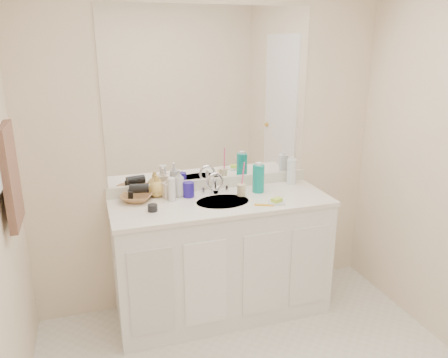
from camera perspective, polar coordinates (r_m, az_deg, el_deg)
name	(u,v)px	position (r m, az deg, el deg)	size (l,w,h in m)	color
wall_back	(210,146)	(3.17, -1.81, 4.29)	(2.60, 0.02, 2.40)	#FBE5C4
vanity_cabinet	(222,259)	(3.20, -0.28, -10.46)	(1.50, 0.55, 0.85)	white
countertop	(222,202)	(3.02, -0.29, -3.07)	(1.52, 0.57, 0.03)	white
backsplash	(211,184)	(3.23, -1.69, -0.61)	(1.52, 0.03, 0.08)	silver
sink_basin	(223,203)	(3.00, -0.18, -3.15)	(0.37, 0.37, 0.02)	beige
faucet	(215,186)	(3.14, -1.18, -0.89)	(0.02, 0.02, 0.11)	silver
mirror	(210,96)	(3.10, -1.84, 10.74)	(1.48, 0.01, 1.20)	white
blue_mug	(189,189)	(3.07, -4.63, -1.38)	(0.08, 0.08, 0.11)	#22148F
tan_cup	(241,190)	(3.09, 2.28, -1.44)	(0.06, 0.06, 0.08)	beige
toothbrush	(243,175)	(3.06, 2.48, 0.50)	(0.01, 0.01, 0.19)	#FF4388
mouthwash_bottle	(258,179)	(3.16, 4.52, 0.05)	(0.09, 0.09, 0.20)	#0B8D80
clear_pump_bottle	(292,172)	(3.37, 8.82, 0.96)	(0.07, 0.07, 0.19)	white
soap_dish	(277,203)	(2.98, 6.88, -3.07)	(0.10, 0.08, 0.01)	silver
green_soap	(277,200)	(2.97, 6.89, -2.74)	(0.07, 0.05, 0.02)	#B8E538
orange_comb	(264,205)	(2.93, 5.24, -3.40)	(0.13, 0.03, 0.01)	orange
dark_jar	(153,208)	(2.86, -9.31, -3.75)	(0.06, 0.06, 0.04)	black
extra_white_bottle	(172,189)	(3.00, -6.84, -1.36)	(0.05, 0.05, 0.16)	white
soap_bottle_white	(179,183)	(3.08, -5.85, -0.53)	(0.07, 0.08, 0.19)	silver
soap_bottle_cream	(168,187)	(3.06, -7.32, -0.99)	(0.07, 0.08, 0.16)	beige
soap_bottle_yellow	(157,186)	(3.10, -8.78, -0.89)	(0.12, 0.12, 0.15)	#DCB355
wicker_basket	(137,197)	(3.05, -11.34, -2.38)	(0.21, 0.21, 0.05)	#9D6C3F
hair_dryer	(139,188)	(3.03, -11.03, -1.21)	(0.06, 0.06, 0.13)	black
hand_towel	(11,176)	(2.56, -26.10, 0.36)	(0.04, 0.32, 0.55)	#51362B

